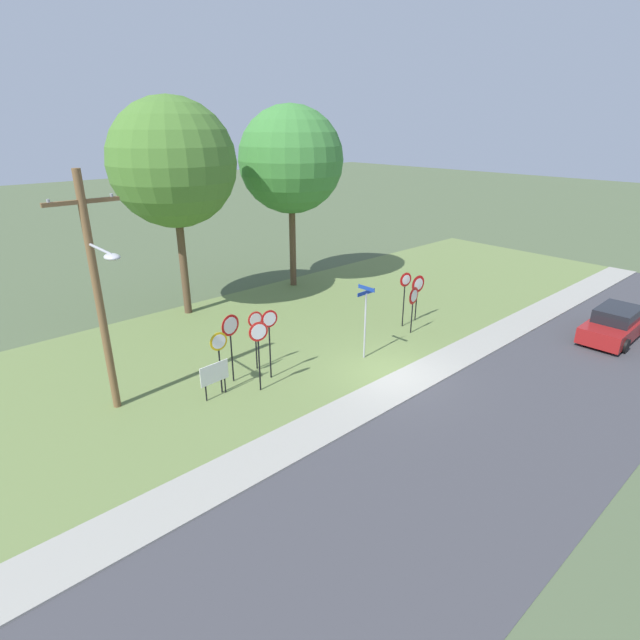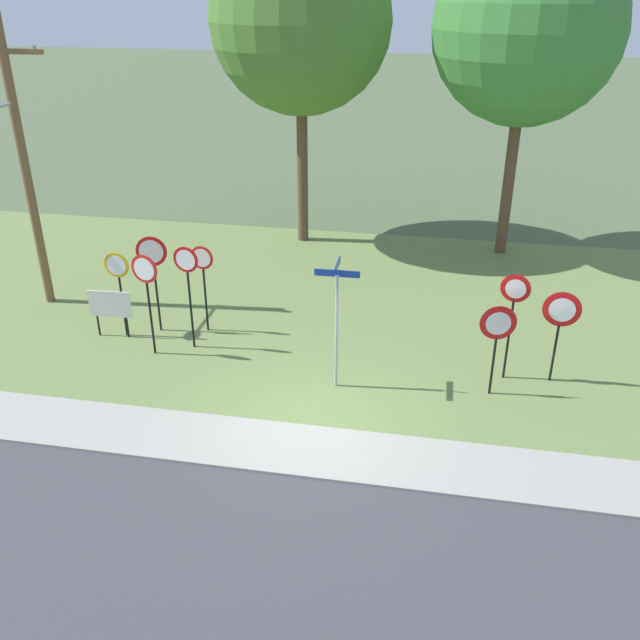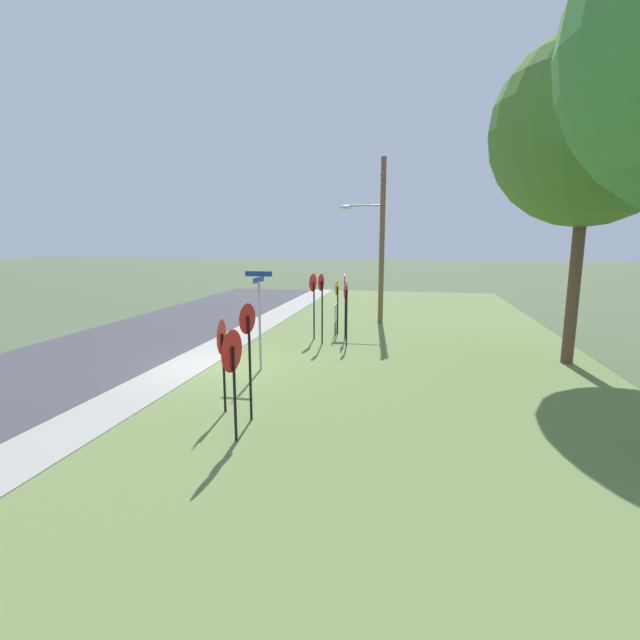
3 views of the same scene
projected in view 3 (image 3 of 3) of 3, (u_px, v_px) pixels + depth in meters
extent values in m
plane|color=#4C5B3D|center=(214.00, 366.00, 14.22)|extent=(160.00, 160.00, 0.00)
cube|color=#3D3D42|center=(81.00, 358.00, 15.16)|extent=(44.00, 6.40, 0.01)
cube|color=#99968C|center=(191.00, 364.00, 14.37)|extent=(44.00, 1.60, 0.06)
cube|color=olive|center=(408.00, 377.00, 13.04)|extent=(44.00, 12.00, 0.04)
cylinder|color=black|center=(347.00, 318.00, 16.65)|extent=(0.06, 0.06, 2.07)
cylinder|color=red|center=(346.00, 291.00, 16.49)|extent=(0.60, 0.08, 0.60)
cylinder|color=white|center=(345.00, 291.00, 16.49)|extent=(0.47, 0.05, 0.47)
cylinder|color=black|center=(314.00, 310.00, 17.75)|extent=(0.06, 0.06, 2.28)
cylinder|color=red|center=(313.00, 283.00, 17.57)|extent=(0.69, 0.16, 0.69)
cylinder|color=white|center=(313.00, 283.00, 17.57)|extent=(0.53, 0.11, 0.54)
cylinder|color=black|center=(322.00, 313.00, 16.85)|extent=(0.06, 0.06, 2.38)
cylinder|color=red|center=(321.00, 282.00, 16.65)|extent=(0.63, 0.11, 0.63)
cylinder|color=white|center=(321.00, 282.00, 16.66)|extent=(0.49, 0.08, 0.49)
cylinder|color=black|center=(345.00, 310.00, 17.84)|extent=(0.06, 0.06, 2.25)
cylinder|color=red|center=(345.00, 283.00, 17.67)|extent=(0.77, 0.15, 0.77)
cylinder|color=white|center=(344.00, 283.00, 17.67)|extent=(0.60, 0.11, 0.60)
cylinder|color=black|center=(338.00, 310.00, 18.67)|extent=(0.06, 0.06, 2.00)
cylinder|color=gold|center=(337.00, 288.00, 18.52)|extent=(0.64, 0.04, 0.64)
cylinder|color=white|center=(336.00, 288.00, 18.52)|extent=(0.50, 0.02, 0.50)
cylinder|color=black|center=(224.00, 373.00, 10.16)|extent=(0.06, 0.06, 1.83)
cone|color=red|center=(221.00, 337.00, 10.02)|extent=(0.78, 0.14, 0.78)
cone|color=silver|center=(220.00, 337.00, 10.03)|extent=(0.53, 0.09, 0.53)
cylinder|color=black|center=(235.00, 394.00, 8.67)|extent=(0.06, 0.06, 1.88)
cone|color=red|center=(231.00, 351.00, 8.53)|extent=(0.82, 0.12, 0.82)
cone|color=white|center=(230.00, 351.00, 8.54)|extent=(0.56, 0.07, 0.56)
cylinder|color=black|center=(250.00, 369.00, 9.65)|extent=(0.06, 0.06, 2.31)
cone|color=red|center=(247.00, 319.00, 9.46)|extent=(0.64, 0.15, 0.65)
cone|color=white|center=(246.00, 319.00, 9.47)|extent=(0.44, 0.10, 0.44)
cylinder|color=#9EA0A8|center=(260.00, 327.00, 13.42)|extent=(0.07, 0.07, 2.65)
cylinder|color=#9EA0A8|center=(259.00, 282.00, 13.18)|extent=(0.09, 0.09, 0.03)
cube|color=navy|center=(259.00, 280.00, 13.17)|extent=(0.96, 0.03, 0.15)
cube|color=navy|center=(258.00, 274.00, 13.14)|extent=(0.03, 0.82, 0.15)
cylinder|color=brown|center=(382.00, 242.00, 20.82)|extent=(0.24, 0.24, 7.55)
cube|color=brown|center=(384.00, 178.00, 20.32)|extent=(2.10, 0.12, 0.12)
cylinder|color=gray|center=(385.00, 178.00, 21.12)|extent=(0.09, 0.09, 0.10)
cylinder|color=gray|center=(382.00, 173.00, 19.48)|extent=(0.09, 0.09, 0.10)
cylinder|color=#9EA0A8|center=(364.00, 206.00, 20.70)|extent=(0.08, 1.71, 0.08)
ellipsoid|color=#B7B7BC|center=(346.00, 207.00, 20.87)|extent=(0.40, 0.56, 0.18)
cylinder|color=black|center=(337.00, 324.00, 19.48)|extent=(0.05, 0.05, 0.55)
cylinder|color=black|center=(335.00, 328.00, 18.73)|extent=(0.05, 0.05, 0.55)
cube|color=white|center=(336.00, 312.00, 19.00)|extent=(1.10, 0.10, 0.70)
cylinder|color=brown|center=(575.00, 274.00, 13.94)|extent=(0.36, 0.36, 5.65)
sphere|color=#47752D|center=(589.00, 129.00, 13.20)|extent=(5.64, 5.64, 5.64)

